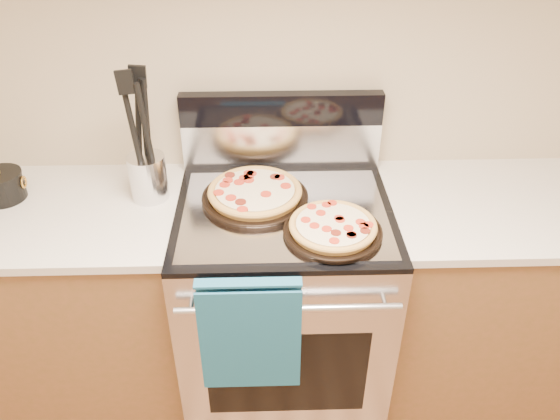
{
  "coord_description": "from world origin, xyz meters",
  "views": [
    {
      "loc": [
        -0.06,
        0.06,
        1.99
      ],
      "look_at": [
        -0.02,
        1.55,
        0.98
      ],
      "focal_mm": 35.0,
      "sensor_mm": 36.0,
      "label": 1
    }
  ],
  "objects_px": {
    "pepperoni_pizza_front": "(333,228)",
    "utensil_crock": "(148,177)",
    "range_body": "(284,306)",
    "saucepan": "(2,187)",
    "pepperoni_pizza_back": "(255,194)"
  },
  "relations": [
    {
      "from": "utensil_crock",
      "to": "pepperoni_pizza_front",
      "type": "bearing_deg",
      "value": -22.59
    },
    {
      "from": "pepperoni_pizza_front",
      "to": "range_body",
      "type": "bearing_deg",
      "value": 133.73
    },
    {
      "from": "pepperoni_pizza_front",
      "to": "saucepan",
      "type": "height_order",
      "value": "saucepan"
    },
    {
      "from": "saucepan",
      "to": "range_body",
      "type": "bearing_deg",
      "value": -6.31
    },
    {
      "from": "pepperoni_pizza_back",
      "to": "utensil_crock",
      "type": "height_order",
      "value": "utensil_crock"
    },
    {
      "from": "pepperoni_pizza_back",
      "to": "saucepan",
      "type": "relative_size",
      "value": 2.42
    },
    {
      "from": "range_body",
      "to": "saucepan",
      "type": "height_order",
      "value": "saucepan"
    },
    {
      "from": "pepperoni_pizza_front",
      "to": "saucepan",
      "type": "xyz_separation_m",
      "value": [
        -1.17,
        0.27,
        0.01
      ]
    },
    {
      "from": "range_body",
      "to": "utensil_crock",
      "type": "bearing_deg",
      "value": 167.74
    },
    {
      "from": "range_body",
      "to": "utensil_crock",
      "type": "distance_m",
      "value": 0.73
    },
    {
      "from": "pepperoni_pizza_front",
      "to": "utensil_crock",
      "type": "bearing_deg",
      "value": 157.41
    },
    {
      "from": "pepperoni_pizza_back",
      "to": "saucepan",
      "type": "xyz_separation_m",
      "value": [
        -0.91,
        0.06,
        0.01
      ]
    },
    {
      "from": "range_body",
      "to": "pepperoni_pizza_front",
      "type": "xyz_separation_m",
      "value": [
        0.15,
        -0.16,
        0.5
      ]
    },
    {
      "from": "range_body",
      "to": "utensil_crock",
      "type": "xyz_separation_m",
      "value": [
        -0.48,
        0.1,
        0.54
      ]
    },
    {
      "from": "pepperoni_pizza_front",
      "to": "utensil_crock",
      "type": "height_order",
      "value": "utensil_crock"
    }
  ]
}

